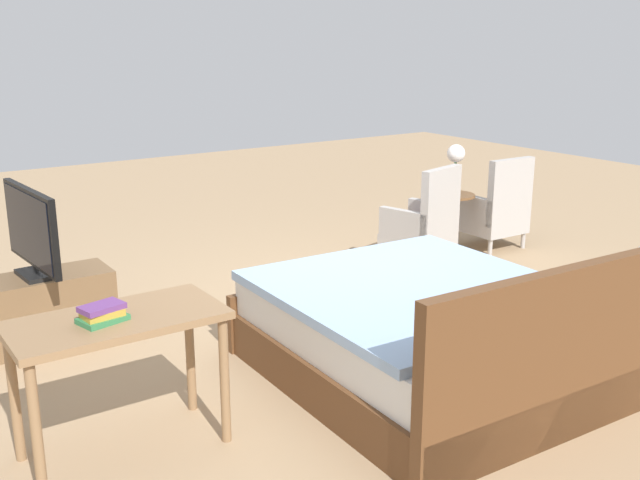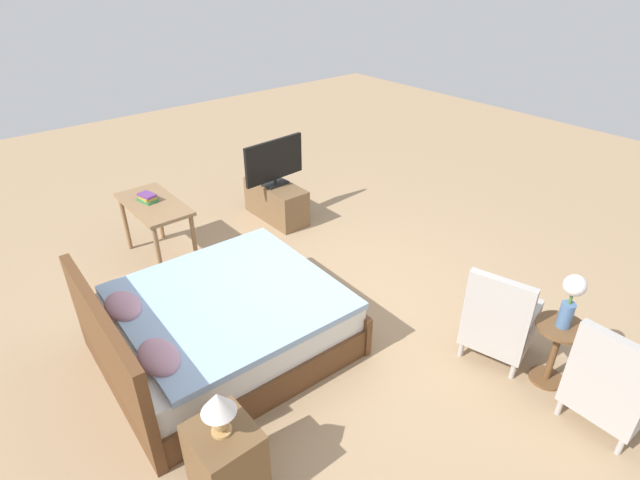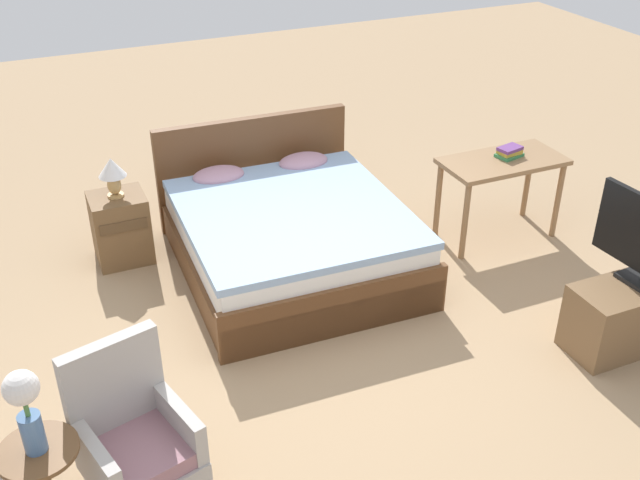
% 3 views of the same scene
% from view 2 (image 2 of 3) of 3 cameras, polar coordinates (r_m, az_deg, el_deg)
% --- Properties ---
extents(ground_plane, '(16.00, 16.00, 0.00)m').
position_cam_2_polar(ground_plane, '(5.12, 0.34, -7.98)').
color(ground_plane, '#A38460').
extents(bed, '(1.80, 2.06, 0.96)m').
position_cam_2_polar(bed, '(4.56, -11.53, -9.54)').
color(bed, brown).
rests_on(bed, ground_plane).
extents(armchair_by_window_left, '(0.55, 0.55, 0.92)m').
position_cam_2_polar(armchair_by_window_left, '(4.41, 30.28, -14.24)').
color(armchair_by_window_left, '#ADA8A3').
rests_on(armchair_by_window_left, ground_plane).
extents(armchair_by_window_right, '(0.66, 0.66, 0.92)m').
position_cam_2_polar(armchair_by_window_right, '(4.65, 19.75, -8.88)').
color(armchair_by_window_right, '#ADA8A3').
rests_on(armchair_by_window_right, ground_plane).
extents(side_table, '(0.40, 0.40, 0.59)m').
position_cam_2_polar(side_table, '(4.59, 25.34, -10.94)').
color(side_table, brown).
rests_on(side_table, ground_plane).
extents(flower_vase, '(0.17, 0.17, 0.48)m').
position_cam_2_polar(flower_vase, '(4.29, 26.82, -5.74)').
color(flower_vase, '#4C709E').
rests_on(flower_vase, side_table).
extents(nightstand, '(0.44, 0.41, 0.58)m').
position_cam_2_polar(nightstand, '(3.60, -10.65, -23.60)').
color(nightstand, brown).
rests_on(nightstand, ground_plane).
extents(table_lamp, '(0.22, 0.22, 0.33)m').
position_cam_2_polar(table_lamp, '(3.21, -11.54, -18.25)').
color(table_lamp, tan).
rests_on(table_lamp, nightstand).
extents(tv_stand, '(0.96, 0.40, 0.49)m').
position_cam_2_polar(tv_stand, '(6.75, -5.03, 4.44)').
color(tv_stand, brown).
rests_on(tv_stand, ground_plane).
extents(tv_flatscreen, '(0.22, 0.91, 0.61)m').
position_cam_2_polar(tv_flatscreen, '(6.53, -5.26, 8.89)').
color(tv_flatscreen, black).
rests_on(tv_flatscreen, tv_stand).
extents(vanity_desk, '(1.04, 0.52, 0.73)m').
position_cam_2_polar(vanity_desk, '(5.92, -18.36, 3.14)').
color(vanity_desk, '#8E6B47').
rests_on(vanity_desk, ground_plane).
extents(book_stack, '(0.24, 0.20, 0.09)m').
position_cam_2_polar(book_stack, '(5.92, -19.12, 4.59)').
color(book_stack, '#337A47').
rests_on(book_stack, vanity_desk).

